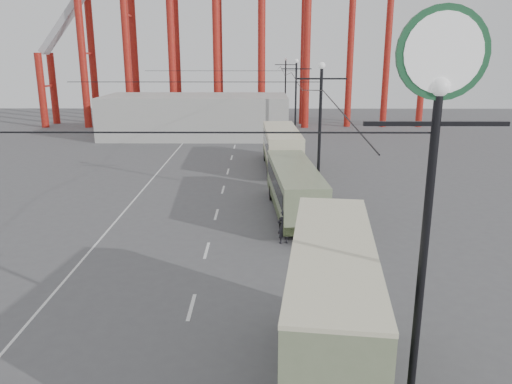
{
  "coord_description": "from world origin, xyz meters",
  "views": [
    {
      "loc": [
        1.71,
        -13.99,
        9.77
      ],
      "look_at": [
        1.55,
        10.5,
        3.0
      ],
      "focal_mm": 35.0,
      "sensor_mm": 36.0,
      "label": 1
    }
  ],
  "objects_px": {
    "single_decker_green": "(294,187)",
    "single_decker_cream": "(281,146)",
    "double_decker_bus": "(331,313)",
    "pedestrian": "(283,227)",
    "lamp_post_near": "(434,143)"
  },
  "relations": [
    {
      "from": "lamp_post_near",
      "to": "single_decker_cream",
      "type": "height_order",
      "value": "lamp_post_near"
    },
    {
      "from": "lamp_post_near",
      "to": "double_decker_bus",
      "type": "bearing_deg",
      "value": 136.39
    },
    {
      "from": "lamp_post_near",
      "to": "pedestrian",
      "type": "bearing_deg",
      "value": 100.47
    },
    {
      "from": "single_decker_cream",
      "to": "pedestrian",
      "type": "xyz_separation_m",
      "value": [
        -0.67,
        -18.33,
        -1.02
      ]
    },
    {
      "from": "double_decker_bus",
      "to": "single_decker_green",
      "type": "bearing_deg",
      "value": 96.79
    },
    {
      "from": "lamp_post_near",
      "to": "double_decker_bus",
      "type": "relative_size",
      "value": 1.18
    },
    {
      "from": "double_decker_bus",
      "to": "single_decker_cream",
      "type": "distance_m",
      "value": 30.63
    },
    {
      "from": "single_decker_green",
      "to": "double_decker_bus",
      "type": "bearing_deg",
      "value": -94.11
    },
    {
      "from": "single_decker_green",
      "to": "single_decker_cream",
      "type": "xyz_separation_m",
      "value": [
        -0.23,
        13.26,
        0.21
      ]
    },
    {
      "from": "lamp_post_near",
      "to": "single_decker_green",
      "type": "distance_m",
      "value": 20.15
    },
    {
      "from": "double_decker_bus",
      "to": "single_decker_green",
      "type": "height_order",
      "value": "double_decker_bus"
    },
    {
      "from": "double_decker_bus",
      "to": "single_decker_cream",
      "type": "relative_size",
      "value": 0.81
    },
    {
      "from": "pedestrian",
      "to": "lamp_post_near",
      "type": "bearing_deg",
      "value": 81.31
    },
    {
      "from": "pedestrian",
      "to": "single_decker_green",
      "type": "bearing_deg",
      "value": -119.17
    },
    {
      "from": "lamp_post_near",
      "to": "single_decker_cream",
      "type": "relative_size",
      "value": 0.96
    }
  ]
}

